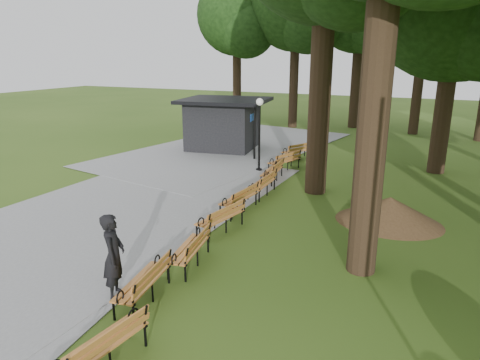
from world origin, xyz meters
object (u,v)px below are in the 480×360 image
at_px(bench_6, 262,184).
at_px(bench_2, 143,282).
at_px(bench_8, 284,161).
at_px(bench_3, 189,249).
at_px(bench_5, 239,199).
at_px(kiosk, 222,124).
at_px(bench_1, 100,346).
at_px(bench_7, 272,171).
at_px(lamp_post, 260,120).
at_px(person, 114,256).
at_px(dirt_mound, 390,210).
at_px(bench_4, 220,218).
at_px(bench_9, 297,151).

bearing_deg(bench_6, bench_2, 2.14).
height_order(bench_6, bench_8, same).
bearing_deg(bench_3, bench_5, 177.39).
xyz_separation_m(kiosk, bench_1, (6.21, -16.65, -0.98)).
distance_m(bench_1, bench_2, 2.13).
distance_m(bench_1, bench_3, 3.90).
xyz_separation_m(bench_1, bench_8, (-1.52, 13.73, 0.00)).
relative_size(kiosk, bench_7, 2.39).
xyz_separation_m(lamp_post, bench_6, (1.44, -3.23, -1.92)).
height_order(bench_1, bench_5, same).
bearing_deg(bench_8, bench_3, 25.09).
distance_m(bench_2, bench_7, 9.79).
distance_m(lamp_post, bench_1, 13.51).
bearing_deg(kiosk, person, -80.22).
height_order(bench_2, bench_6, same).
bearing_deg(bench_2, bench_1, 8.73).
height_order(person, lamp_post, lamp_post).
xyz_separation_m(bench_1, bench_7, (-1.39, 11.78, 0.00)).
height_order(dirt_mound, bench_3, bench_3).
bearing_deg(dirt_mound, bench_4, -147.52).
distance_m(bench_5, bench_8, 5.78).
bearing_deg(bench_4, bench_6, -166.18).
bearing_deg(lamp_post, kiosk, 136.35).
xyz_separation_m(bench_5, bench_7, (-0.25, 3.82, 0.00)).
relative_size(kiosk, bench_5, 2.39).
bearing_deg(bench_9, bench_1, 31.82).
distance_m(dirt_mound, bench_7, 5.74).
bearing_deg(bench_8, kiosk, -102.14).
distance_m(bench_2, bench_4, 4.10).
xyz_separation_m(bench_4, bench_6, (-0.18, 3.78, 0.00)).
xyz_separation_m(bench_3, bench_7, (-0.78, 7.93, 0.00)).
distance_m(kiosk, bench_4, 11.83).
bearing_deg(bench_3, bench_4, 177.29).
bearing_deg(bench_7, kiosk, -140.29).
height_order(lamp_post, bench_5, lamp_post).
xyz_separation_m(bench_2, bench_4, (-0.24, 4.10, 0.00)).
xyz_separation_m(kiosk, bench_7, (4.82, -4.86, -0.98)).
xyz_separation_m(lamp_post, dirt_mound, (6.16, -4.13, -1.94)).
bearing_deg(bench_5, kiosk, -143.80).
distance_m(bench_2, bench_9, 14.06).
xyz_separation_m(bench_1, bench_5, (-1.14, 7.97, 0.00)).
height_order(bench_3, bench_7, same).
height_order(bench_6, bench_9, same).
relative_size(kiosk, bench_9, 2.39).
bearing_deg(kiosk, bench_6, -61.42).
xyz_separation_m(bench_5, bench_6, (0.06, 1.94, 0.00)).
xyz_separation_m(bench_1, bench_9, (-1.64, 16.05, 0.00)).
bearing_deg(person, bench_6, -28.83).
height_order(bench_2, bench_4, same).
distance_m(person, bench_3, 2.12).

